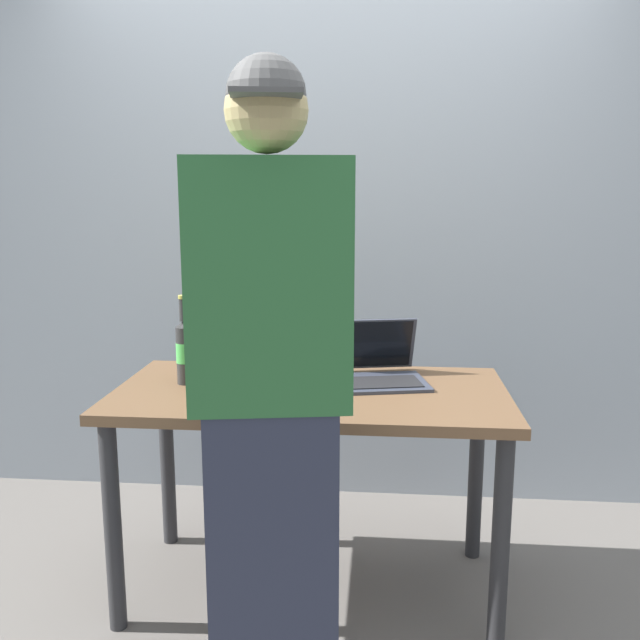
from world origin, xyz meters
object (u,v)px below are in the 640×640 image
Objects in this scene: beer_bottle_amber at (203,346)px; person_figure at (270,389)px; beer_bottle_green at (185,349)px; beer_bottle_dark at (218,353)px; laptop at (377,368)px.

beer_bottle_amber is 0.77m from person_figure.
beer_bottle_dark is at bearing 7.80° from beer_bottle_green.
laptop is 0.75m from person_figure.
beer_bottle_amber is at bearing 66.40° from beer_bottle_green.
beer_bottle_amber is (0.04, 0.10, -0.01)m from beer_bottle_green.
beer_bottle_green is 1.10× the size of beer_bottle_dark.
beer_bottle_dark is at bearing 115.96° from person_figure.
laptop is 1.33× the size of beer_bottle_dark.
person_figure reaches higher than beer_bottle_amber.
beer_bottle_dark is 0.16× the size of person_figure.
beer_bottle_green is (-0.69, -0.11, 0.08)m from laptop.
laptop is at bearing 8.87° from beer_bottle_dark.
person_figure is (0.41, -0.58, 0.04)m from beer_bottle_green.
beer_bottle_green reaches higher than beer_bottle_amber.
beer_bottle_dark is (0.12, 0.02, -0.01)m from beer_bottle_green.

